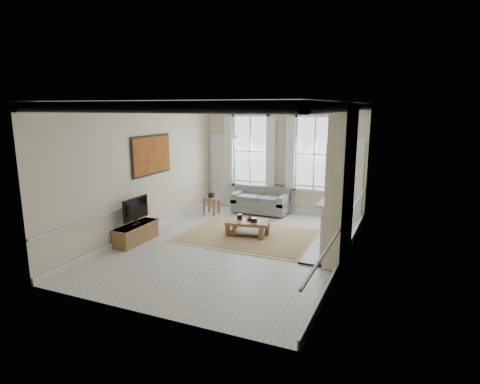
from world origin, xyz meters
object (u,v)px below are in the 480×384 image
at_px(coffee_table, 248,224).
at_px(tv_stand, 136,233).
at_px(sofa, 261,202).
at_px(side_table, 211,201).

distance_m(coffee_table, tv_stand, 2.82).
bearing_deg(sofa, tv_stand, -115.32).
xyz_separation_m(coffee_table, tv_stand, (-2.34, -1.57, -0.10)).
distance_m(sofa, side_table, 1.57).
relative_size(sofa, coffee_table, 1.44).
bearing_deg(tv_stand, side_table, 81.72).
bearing_deg(sofa, coffee_table, -77.88).
xyz_separation_m(sofa, side_table, (-1.38, -0.75, 0.07)).
bearing_deg(side_table, tv_stand, -98.28).
bearing_deg(tv_stand, coffee_table, 33.98).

